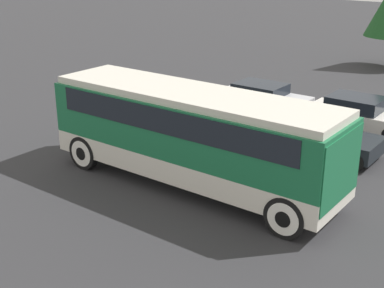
% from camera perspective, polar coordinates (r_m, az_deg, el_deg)
% --- Properties ---
extents(ground_plane, '(120.00, 120.00, 0.00)m').
position_cam_1_polar(ground_plane, '(16.83, 0.00, -4.34)').
color(ground_plane, '#2D2D30').
extents(tour_bus, '(9.52, 2.58, 3.03)m').
position_cam_1_polar(tour_bus, '(16.09, 0.27, 1.50)').
color(tour_bus, silver).
rests_on(tour_bus, ground_plane).
extents(parked_car_near, '(4.10, 1.87, 1.33)m').
position_cam_1_polar(parked_car_near, '(23.97, 7.52, 4.84)').
color(parked_car_near, '#BCBCC1').
rests_on(parked_car_near, ground_plane).
extents(parked_car_mid, '(4.01, 1.87, 1.34)m').
position_cam_1_polar(parked_car_mid, '(22.67, 17.24, 3.15)').
color(parked_car_mid, silver).
rests_on(parked_car_mid, ground_plane).
extents(parked_car_far, '(4.77, 1.91, 1.37)m').
position_cam_1_polar(parked_car_far, '(19.77, 12.63, 1.15)').
color(parked_car_far, black).
rests_on(parked_car_far, ground_plane).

